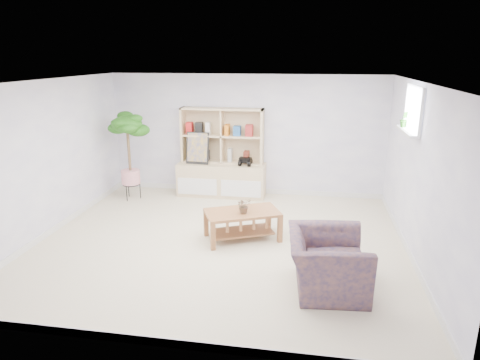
% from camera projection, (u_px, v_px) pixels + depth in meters
% --- Properties ---
extents(floor, '(5.50, 5.00, 0.01)m').
position_uv_depth(floor, '(221.00, 242.00, 6.55)').
color(floor, beige).
rests_on(floor, ground).
extents(ceiling, '(5.50, 5.00, 0.01)m').
position_uv_depth(ceiling, '(219.00, 82.00, 5.87)').
color(ceiling, white).
rests_on(ceiling, walls).
extents(walls, '(5.51, 5.01, 2.40)m').
position_uv_depth(walls, '(220.00, 166.00, 6.21)').
color(walls, white).
rests_on(walls, floor).
extents(baseboard, '(5.50, 5.00, 0.10)m').
position_uv_depth(baseboard, '(221.00, 239.00, 6.53)').
color(baseboard, silver).
rests_on(baseboard, floor).
extents(window, '(0.10, 0.98, 0.68)m').
position_uv_depth(window, '(414.00, 109.00, 6.12)').
color(window, '#C4DAFF').
rests_on(window, walls).
extents(window_sill, '(0.14, 1.00, 0.04)m').
position_uv_depth(window_sill, '(407.00, 131.00, 6.22)').
color(window_sill, silver).
rests_on(window_sill, walls).
extents(storage_unit, '(1.75, 0.59, 1.75)m').
position_uv_depth(storage_unit, '(221.00, 153.00, 8.49)').
color(storage_unit, '#E1BB87').
rests_on(storage_unit, floor).
extents(poster, '(0.46, 0.13, 0.63)m').
position_uv_depth(poster, '(198.00, 148.00, 8.47)').
color(poster, yellow).
rests_on(poster, storage_unit).
extents(toy_truck, '(0.36, 0.26, 0.18)m').
position_uv_depth(toy_truck, '(245.00, 161.00, 8.40)').
color(toy_truck, black).
rests_on(toy_truck, storage_unit).
extents(coffee_table, '(1.26, 1.01, 0.45)m').
position_uv_depth(coffee_table, '(242.00, 225.00, 6.60)').
color(coffee_table, brown).
rests_on(coffee_table, floor).
extents(table_plant, '(0.29, 0.28, 0.24)m').
position_uv_depth(table_plant, '(244.00, 205.00, 6.43)').
color(table_plant, '#19792D').
rests_on(table_plant, coffee_table).
extents(floor_tree, '(0.78, 0.78, 1.72)m').
position_uv_depth(floor_tree, '(129.00, 157.00, 8.27)').
color(floor_tree, '#1B5911').
rests_on(floor_tree, floor).
extents(armchair, '(1.01, 1.13, 0.79)m').
position_uv_depth(armchair, '(327.00, 258.00, 5.15)').
color(armchair, '#1E224B').
rests_on(armchair, floor).
extents(sill_plant, '(0.15, 0.13, 0.24)m').
position_uv_depth(sill_plant, '(405.00, 119.00, 6.44)').
color(sill_plant, '#1B5911').
rests_on(sill_plant, window_sill).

